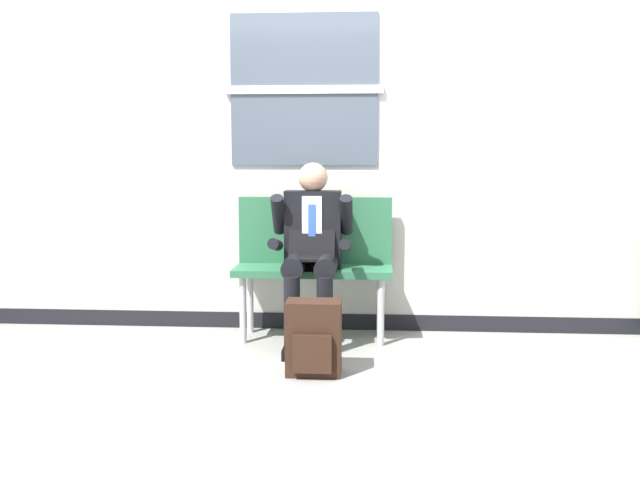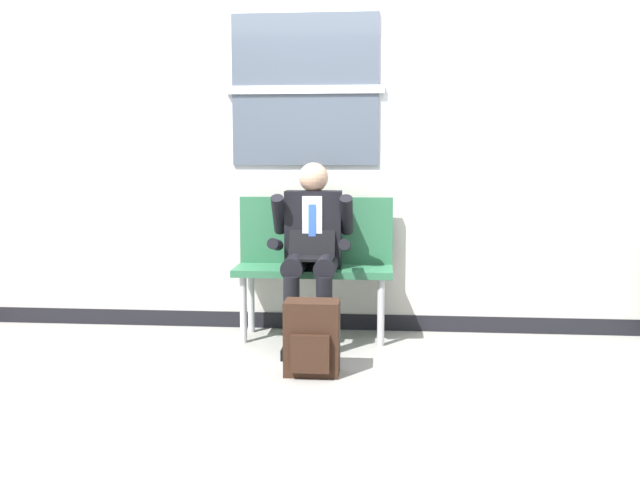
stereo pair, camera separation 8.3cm
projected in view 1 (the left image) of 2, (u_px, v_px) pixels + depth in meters
ground_plane at (328, 351)px, 4.84m from camera, size 18.00×18.00×0.00m
station_wall at (333, 120)px, 5.29m from camera, size 5.60×0.17×3.20m
bench_with_person at (314, 256)px, 5.16m from camera, size 1.13×0.42×1.02m
person_seated at (312, 247)px, 4.94m from camera, size 0.57×0.70×1.28m
backpack at (314, 338)px, 4.29m from camera, size 0.33×0.25×0.46m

